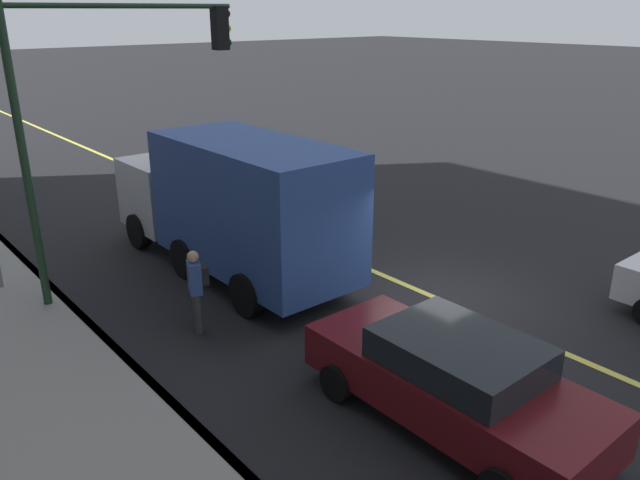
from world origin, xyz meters
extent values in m
plane|color=black|center=(0.00, 0.00, 0.00)|extent=(200.00, 200.00, 0.00)
cube|color=gray|center=(0.00, 8.04, 0.07)|extent=(80.00, 3.98, 0.15)
cube|color=slate|center=(0.00, 6.13, 0.07)|extent=(80.00, 0.16, 0.15)
cube|color=#D8CC4C|center=(0.00, 0.00, 0.01)|extent=(80.00, 0.16, 0.01)
cube|color=#591116|center=(-2.77, 3.14, 0.64)|extent=(4.57, 1.79, 0.69)
cube|color=black|center=(-2.85, 3.14, 1.22)|extent=(2.23, 1.64, 0.46)
cylinder|color=black|center=(-1.26, 4.01, 0.30)|extent=(0.60, 0.22, 0.60)
cylinder|color=black|center=(-1.26, 2.27, 0.30)|extent=(0.60, 0.22, 0.60)
cylinder|color=black|center=(-4.28, 2.27, 0.30)|extent=(0.60, 0.22, 0.60)
cube|color=silver|center=(6.96, 2.40, 1.31)|extent=(2.01, 2.26, 1.72)
cube|color=#2D4C93|center=(3.29, 2.40, 1.81)|extent=(5.03, 2.26, 2.72)
cylinder|color=black|center=(6.96, 3.48, 0.45)|extent=(0.90, 0.28, 0.90)
cylinder|color=black|center=(6.96, 1.32, 0.45)|extent=(0.90, 0.28, 0.90)
cylinder|color=black|center=(2.03, 3.48, 0.45)|extent=(0.90, 0.28, 0.90)
cylinder|color=black|center=(2.03, 1.32, 0.45)|extent=(0.90, 0.28, 0.90)
cylinder|color=black|center=(4.55, 3.48, 0.45)|extent=(0.90, 0.28, 0.90)
cylinder|color=black|center=(4.55, 1.32, 0.45)|extent=(0.90, 0.28, 0.90)
cylinder|color=#383838|center=(1.99, 4.61, 0.40)|extent=(0.18, 0.18, 0.81)
cylinder|color=#383838|center=(2.19, 4.53, 0.40)|extent=(0.18, 0.18, 0.81)
cube|color=#334C8C|center=(2.09, 4.57, 1.11)|extent=(0.44, 0.34, 0.61)
sphere|color=tan|center=(2.09, 4.57, 1.52)|extent=(0.22, 0.22, 0.22)
cube|color=black|center=(2.03, 4.41, 1.14)|extent=(0.30, 0.24, 0.34)
cylinder|color=#1E3823|center=(4.84, 6.45, 3.06)|extent=(0.16, 0.16, 6.11)
cylinder|color=#1E3823|center=(4.84, 4.13, 5.81)|extent=(0.10, 4.64, 0.10)
cube|color=black|center=(4.84, 2.06, 5.36)|extent=(0.28, 0.30, 0.90)
sphere|color=#360605|center=(4.84, 1.88, 5.66)|extent=(0.18, 0.18, 0.18)
sphere|color=gold|center=(4.84, 1.88, 5.36)|extent=(0.18, 0.18, 0.18)
sphere|color=black|center=(4.84, 1.88, 5.06)|extent=(0.18, 0.18, 0.18)
camera|label=1|loc=(-7.41, 9.54, 5.74)|focal=34.79mm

